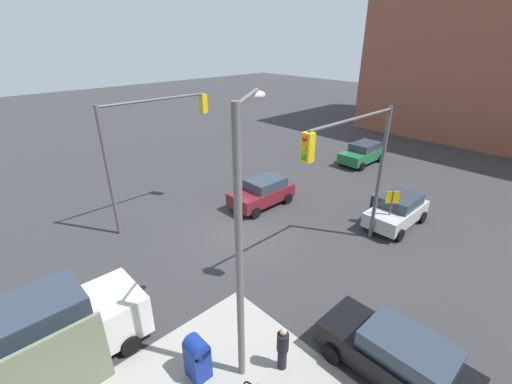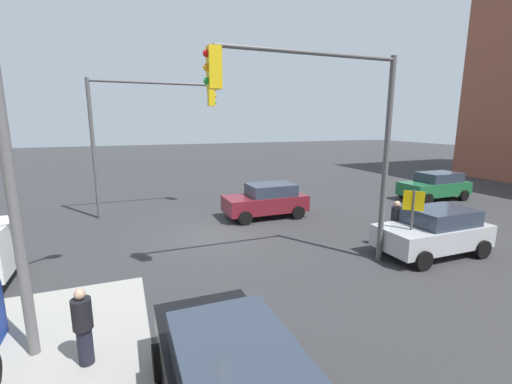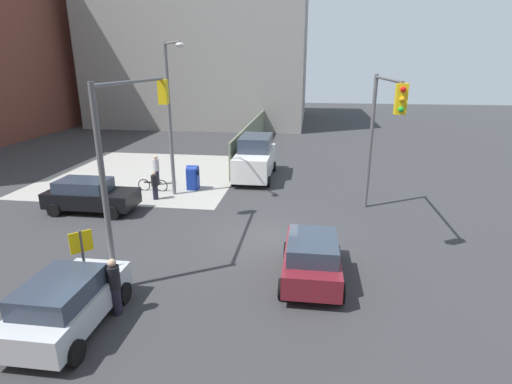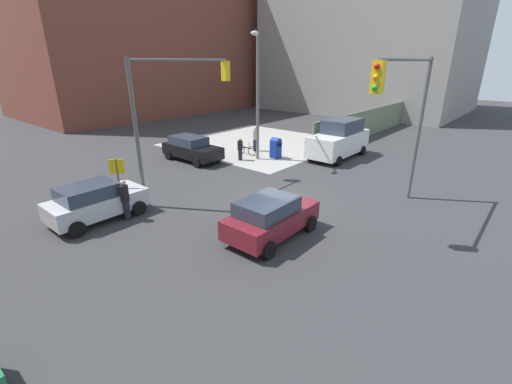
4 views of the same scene
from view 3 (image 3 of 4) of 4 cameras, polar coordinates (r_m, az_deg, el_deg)
ground_plane at (r=16.78m, az=1.71°, el=-6.66°), size 120.00×120.00×0.00m
sidewalk_corner at (r=27.28m, az=-15.37°, el=2.48°), size 12.00×12.00×0.01m
construction_fence at (r=33.00m, az=-0.72°, el=7.87°), size 17.94×0.12×2.40m
building_loft_east at (r=52.78m, az=-6.83°, el=19.24°), size 20.00×24.00×16.52m
smokestack at (r=53.52m, az=-29.99°, el=17.63°), size 1.80×1.80×17.56m
traffic_signal_nw_corner at (r=14.47m, az=-17.30°, el=7.88°), size 5.89×0.36×6.50m
traffic_signal_se_corner at (r=17.76m, az=17.44°, el=9.63°), size 6.01×0.36×6.50m
street_lamp_corner at (r=21.42m, az=-12.05°, el=11.45°), size 2.32×1.69×8.00m
warning_sign_two_way at (r=12.87m, az=-23.49°, el=-8.21°), size 0.48×0.48×2.40m
mailbox_blue at (r=23.20m, az=-9.01°, el=2.18°), size 0.56×0.64×1.43m
coupe_maroon at (r=13.57m, az=7.99°, el=-9.17°), size 3.94×2.02×1.62m
coupe_black at (r=21.08m, az=-22.65°, el=-0.41°), size 2.02×4.33×1.62m
sedan_silver at (r=12.27m, az=-25.36°, el=-14.02°), size 3.90×2.02×1.62m
van_white_delivery at (r=25.29m, az=-0.13°, el=4.92°), size 5.40×2.32×2.62m
pedestrian_crossing at (r=21.87m, az=-14.26°, el=0.94°), size 0.36×0.36×1.54m
pedestrian_waiting at (r=12.37m, az=-19.55°, el=-12.51°), size 0.36×0.36×1.78m
pedestrian_walking_north at (r=24.48m, az=-14.04°, el=3.12°), size 0.36×0.36×1.80m
bicycle_leaning_on_fence at (r=23.49m, az=-14.52°, el=0.95°), size 0.05×1.75×0.97m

